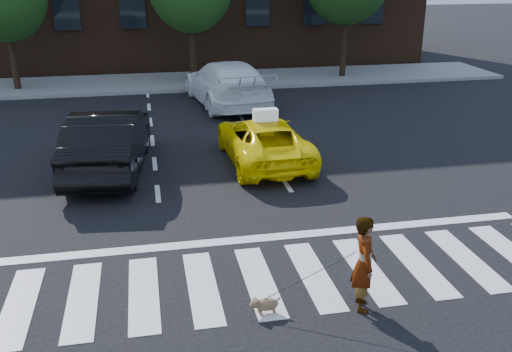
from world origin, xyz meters
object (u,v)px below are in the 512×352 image
(dog, at_px, (264,304))
(black_sedan, at_px, (108,141))
(taxi, at_px, (264,140))
(woman, at_px, (364,263))
(white_suv, at_px, (227,83))

(dog, bearing_deg, black_sedan, 105.30)
(taxi, relative_size, dog, 8.48)
(black_sedan, height_order, dog, black_sedan)
(black_sedan, distance_m, woman, 8.56)
(woman, bearing_deg, black_sedan, 40.72)
(taxi, bearing_deg, woman, 88.90)
(taxi, relative_size, white_suv, 0.77)
(black_sedan, bearing_deg, woman, 125.87)
(white_suv, height_order, dog, white_suv)
(taxi, height_order, dog, taxi)
(white_suv, relative_size, dog, 11.07)
(dog, bearing_deg, taxi, 73.47)
(white_suv, bearing_deg, taxi, 82.81)
(taxi, xyz_separation_m, dog, (-1.52, -7.17, -0.45))
(white_suv, xyz_separation_m, dog, (-1.52, -14.00, -0.67))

